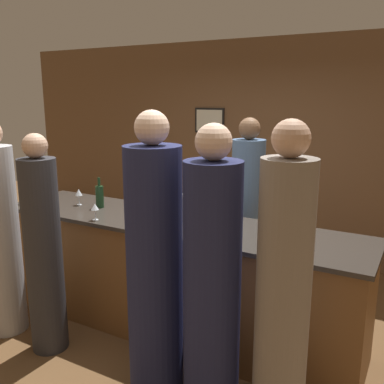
# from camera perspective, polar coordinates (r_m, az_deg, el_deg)

# --- Properties ---
(ground_plane) EXTENTS (14.00, 14.00, 0.00)m
(ground_plane) POSITION_cam_1_polar(r_m,az_deg,el_deg) (4.14, -2.75, -17.57)
(ground_plane) COLOR brown
(back_wall) EXTENTS (8.00, 0.08, 2.80)m
(back_wall) POSITION_cam_1_polar(r_m,az_deg,el_deg) (5.71, 9.55, 5.67)
(back_wall) COLOR brown
(back_wall) RESTS_ON ground_plane
(bar_counter) EXTENTS (3.40, 0.80, 1.03)m
(bar_counter) POSITION_cam_1_polar(r_m,az_deg,el_deg) (3.91, -2.84, -11.01)
(bar_counter) COLOR brown
(bar_counter) RESTS_ON ground_plane
(bartender) EXTENTS (0.32, 0.32, 1.89)m
(bartender) POSITION_cam_1_polar(r_m,az_deg,el_deg) (4.26, 7.32, -3.76)
(bartender) COLOR #4C6B93
(bartender) RESTS_ON ground_plane
(guest_0) EXTENTS (0.34, 0.34, 1.89)m
(guest_0) POSITION_cam_1_polar(r_m,az_deg,el_deg) (4.11, -24.26, -5.46)
(guest_0) COLOR #B2B2B7
(guest_0) RESTS_ON ground_plane
(guest_1) EXTENTS (0.36, 0.36, 1.94)m
(guest_1) POSITION_cam_1_polar(r_m,az_deg,el_deg) (2.75, 2.68, -12.89)
(guest_1) COLOR #1E234C
(guest_1) RESTS_ON ground_plane
(guest_2) EXTENTS (0.31, 0.31, 1.98)m
(guest_2) POSITION_cam_1_polar(r_m,az_deg,el_deg) (2.59, 11.98, -14.19)
(guest_2) COLOR gray
(guest_2) RESTS_ON ground_plane
(guest_3) EXTENTS (0.39, 0.39, 2.01)m
(guest_3) POSITION_cam_1_polar(r_m,az_deg,el_deg) (2.98, -5.00, -10.21)
(guest_3) COLOR #1E234C
(guest_3) RESTS_ON ground_plane
(guest_4) EXTENTS (0.30, 0.30, 1.81)m
(guest_4) POSITION_cam_1_polar(r_m,az_deg,el_deg) (3.69, -19.19, -7.57)
(guest_4) COLOR #2D2D33
(guest_4) RESTS_ON ground_plane
(wine_bottle_0) EXTENTS (0.07, 0.07, 0.28)m
(wine_bottle_0) POSITION_cam_1_polar(r_m,az_deg,el_deg) (3.75, 3.47, -1.92)
(wine_bottle_0) COLOR black
(wine_bottle_0) RESTS_ON bar_counter
(wine_bottle_1) EXTENTS (0.08, 0.08, 0.29)m
(wine_bottle_1) POSITION_cam_1_polar(r_m,az_deg,el_deg) (4.21, -12.22, -0.55)
(wine_bottle_1) COLOR #19381E
(wine_bottle_1) RESTS_ON bar_counter
(wine_bottle_2) EXTENTS (0.08, 0.08, 0.27)m
(wine_bottle_2) POSITION_cam_1_polar(r_m,az_deg,el_deg) (4.59, -21.08, -0.12)
(wine_bottle_2) COLOR black
(wine_bottle_2) RESTS_ON bar_counter
(ice_bucket) EXTENTS (0.18, 0.18, 0.21)m
(ice_bucket) POSITION_cam_1_polar(r_m,az_deg,el_deg) (3.78, -1.71, -1.90)
(ice_bucket) COLOR #9E9993
(ice_bucket) RESTS_ON bar_counter
(wine_glass_0) EXTENTS (0.06, 0.06, 0.16)m
(wine_glass_0) POSITION_cam_1_polar(r_m,az_deg,el_deg) (4.56, -18.52, 0.28)
(wine_glass_0) COLOR silver
(wine_glass_0) RESTS_ON bar_counter
(wine_glass_1) EXTENTS (0.07, 0.07, 0.15)m
(wine_glass_1) POSITION_cam_1_polar(r_m,az_deg,el_deg) (3.79, -12.82, -2.02)
(wine_glass_1) COLOR silver
(wine_glass_1) RESTS_ON bar_counter
(wine_glass_2) EXTENTS (0.07, 0.07, 0.17)m
(wine_glass_2) POSITION_cam_1_polar(r_m,az_deg,el_deg) (3.25, 5.35, -3.86)
(wine_glass_2) COLOR silver
(wine_glass_2) RESTS_ON bar_counter
(wine_glass_3) EXTENTS (0.06, 0.06, 0.17)m
(wine_glass_3) POSITION_cam_1_polar(r_m,az_deg,el_deg) (3.20, 13.16, -4.63)
(wine_glass_3) COLOR silver
(wine_glass_3) RESTS_ON bar_counter
(wine_glass_4) EXTENTS (0.07, 0.07, 0.16)m
(wine_glass_4) POSITION_cam_1_polar(r_m,az_deg,el_deg) (4.35, -14.87, -0.11)
(wine_glass_4) COLOR silver
(wine_glass_4) RESTS_ON bar_counter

